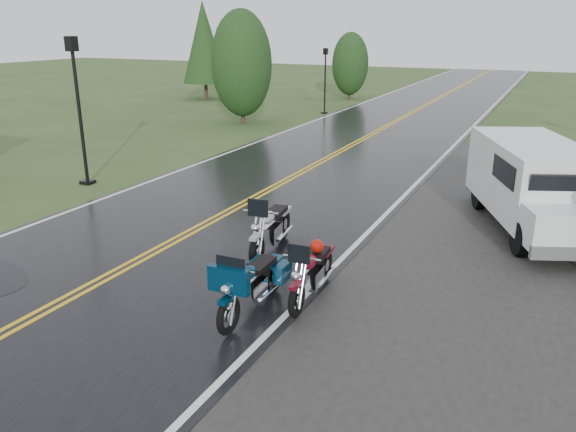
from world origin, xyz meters
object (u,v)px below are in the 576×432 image
object	(u,v)px
van_white	(525,209)
motorcycle_red	(297,286)
lamp_post_far_left	(325,81)
motorcycle_teal	(228,300)
motorcycle_silver	(257,238)
lamp_post_near_left	(80,112)

from	to	relation	value
van_white	motorcycle_red	bearing A→B (deg)	-147.02
van_white	lamp_post_far_left	size ratio (longest dim) A/B	1.50
van_white	lamp_post_far_left	world-z (taller)	lamp_post_far_left
motorcycle_teal	lamp_post_far_left	distance (m)	24.09
lamp_post_far_left	motorcycle_teal	bearing A→B (deg)	-71.41
motorcycle_red	lamp_post_far_left	size ratio (longest dim) A/B	0.59
motorcycle_silver	lamp_post_far_left	distance (m)	21.48
lamp_post_near_left	lamp_post_far_left	size ratio (longest dim) A/B	1.24
motorcycle_red	motorcycle_silver	distance (m)	2.19
motorcycle_red	lamp_post_near_left	size ratio (longest dim) A/B	0.47
motorcycle_teal	van_white	distance (m)	6.75
lamp_post_far_left	van_white	bearing A→B (deg)	-56.29
lamp_post_far_left	motorcycle_red	bearing A→B (deg)	-68.96
motorcycle_teal	motorcycle_silver	xyz separation A→B (m)	(-0.85, 2.47, 0.05)
motorcycle_silver	lamp_post_far_left	xyz separation A→B (m)	(-6.82, 20.34, 1.10)
motorcycle_red	motorcycle_teal	xyz separation A→B (m)	(-0.73, -0.96, 0.02)
van_white	lamp_post_near_left	bearing A→B (deg)	155.71
motorcycle_teal	lamp_post_near_left	xyz separation A→B (m)	(-8.74, 5.90, 1.58)
motorcycle_teal	motorcycle_red	bearing A→B (deg)	50.95
motorcycle_red	motorcycle_silver	world-z (taller)	motorcycle_silver
motorcycle_teal	lamp_post_far_left	bearing A→B (deg)	106.91
motorcycle_red	motorcycle_teal	world-z (taller)	motorcycle_teal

